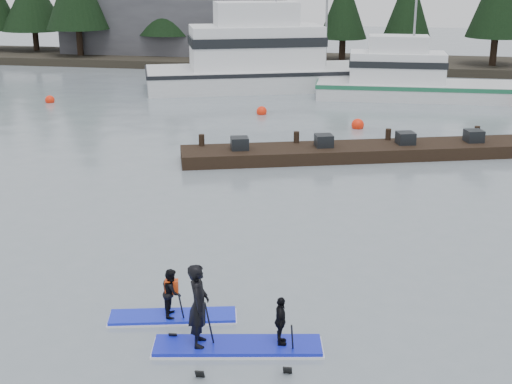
% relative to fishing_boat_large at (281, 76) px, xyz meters
% --- Properties ---
extents(ground, '(160.00, 160.00, 0.00)m').
position_rel_fishing_boat_large_xyz_m(ground, '(3.14, -31.52, -0.79)').
color(ground, slate).
rests_on(ground, ground).
extents(far_shore, '(70.00, 8.00, 0.60)m').
position_rel_fishing_boat_large_xyz_m(far_shore, '(3.14, 10.48, -0.49)').
color(far_shore, '#2D281E').
rests_on(far_shore, ground).
extents(treeline, '(60.00, 4.00, 8.00)m').
position_rel_fishing_boat_large_xyz_m(treeline, '(3.14, 10.48, -0.79)').
color(treeline, black).
rests_on(treeline, ground).
extents(waterfront_building, '(18.00, 6.00, 5.00)m').
position_rel_fishing_boat_large_xyz_m(waterfront_building, '(-10.86, 12.48, 1.71)').
color(waterfront_building, '#4C4C51').
rests_on(waterfront_building, ground).
extents(fishing_boat_large, '(18.97, 11.06, 10.27)m').
position_rel_fishing_boat_large_xyz_m(fishing_boat_large, '(0.00, 0.00, 0.00)').
color(fishing_boat_large, silver).
rests_on(fishing_boat_large, ground).
extents(fishing_boat_medium, '(12.44, 3.98, 7.63)m').
position_rel_fishing_boat_large_xyz_m(fishing_boat_medium, '(8.49, -2.32, -0.26)').
color(fishing_boat_medium, silver).
rests_on(fishing_boat_medium, ground).
extents(floating_dock, '(15.65, 6.90, 0.53)m').
position_rel_fishing_boat_large_xyz_m(floating_dock, '(6.34, -16.59, -0.52)').
color(floating_dock, black).
rests_on(floating_dock, ground).
extents(buoy_d, '(0.62, 0.62, 0.62)m').
position_rel_fishing_boat_large_xyz_m(buoy_d, '(5.55, -11.17, -0.79)').
color(buoy_d, '#FF290C').
rests_on(buoy_d, ground).
extents(buoy_a, '(0.54, 0.54, 0.54)m').
position_rel_fishing_boat_large_xyz_m(buoy_a, '(-12.44, -7.64, -0.79)').
color(buoy_a, '#FF290C').
rests_on(buoy_a, ground).
extents(buoy_b, '(0.56, 0.56, 0.56)m').
position_rel_fishing_boat_large_xyz_m(buoy_b, '(0.30, -8.70, -0.79)').
color(buoy_b, '#FF290C').
rests_on(buoy_b, ground).
extents(paddleboard_solo, '(2.96, 1.36, 1.75)m').
position_rel_fishing_boat_large_xyz_m(paddleboard_solo, '(2.39, -31.83, -0.38)').
color(paddleboard_solo, '#1626D5').
rests_on(paddleboard_solo, ground).
extents(paddleboard_duo, '(3.62, 1.55, 2.46)m').
position_rel_fishing_boat_large_xyz_m(paddleboard_duo, '(3.89, -32.91, -0.15)').
color(paddleboard_duo, '#1420C4').
rests_on(paddleboard_duo, ground).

